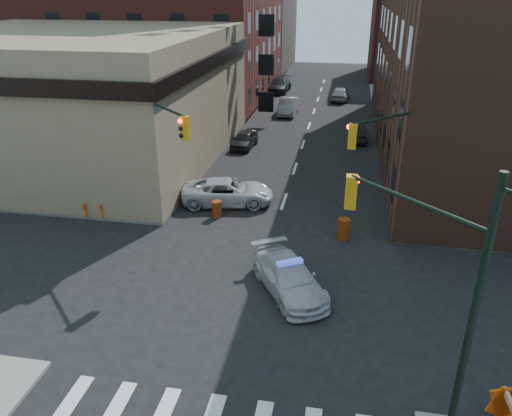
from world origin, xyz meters
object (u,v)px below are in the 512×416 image
at_px(parked_car_enear, 357,132).
at_px(pedestrian_b, 90,185).
at_px(pickup, 228,192).
at_px(barrel_bank, 217,209).
at_px(barricade_nw_a, 117,199).
at_px(police_car, 289,277).
at_px(parked_car_wnear, 244,139).
at_px(parked_car_wfar, 288,106).
at_px(barrel_road, 344,229).
at_px(barricade_se_a, 509,416).
at_px(pedestrian_a, 141,199).

height_order(parked_car_enear, pedestrian_b, pedestrian_b).
height_order(pickup, barrel_bank, pickup).
distance_m(parked_car_enear, barricade_nw_a, 21.63).
xyz_separation_m(police_car, barricade_nw_a, (-10.78, 6.74, -0.05)).
xyz_separation_m(parked_car_wnear, barricade_nw_a, (-4.78, -13.15, -0.01)).
distance_m(parked_car_wfar, barricade_nw_a, 25.98).
height_order(pickup, barrel_road, pickup).
distance_m(parked_car_enear, barrel_bank, 18.49).
bearing_deg(police_car, barrel_bank, 95.10).
xyz_separation_m(pickup, parked_car_wnear, (-1.31, 11.22, -0.09)).
bearing_deg(parked_car_enear, pedestrian_b, 44.29).
relative_size(parked_car_wnear, barricade_se_a, 2.91).
distance_m(pedestrian_b, barrel_road, 15.37).
relative_size(police_car, barrel_road, 4.36).
distance_m(parked_car_enear, barricade_se_a, 29.99).
height_order(pedestrian_a, barrel_bank, pedestrian_a).
xyz_separation_m(police_car, barricade_se_a, (7.05, -6.15, -0.05)).
xyz_separation_m(parked_car_wnear, parked_car_wfar, (2.06, 11.92, 0.14)).
xyz_separation_m(parked_car_enear, barrel_bank, (-7.70, -16.81, -0.22)).
distance_m(police_car, barricade_nw_a, 12.71).
distance_m(pickup, parked_car_enear, 16.67).
bearing_deg(barricade_se_a, parked_car_wfar, 13.01).
bearing_deg(police_car, barrel_road, 37.13).
relative_size(parked_car_wfar, barricade_nw_a, 3.61).
distance_m(parked_car_wnear, barrel_road, 16.70).
distance_m(parked_car_wnear, barrel_bank, 13.19).
bearing_deg(pickup, pedestrian_a, 112.22).
relative_size(parked_car_wfar, barrel_bank, 5.19).
xyz_separation_m(pedestrian_a, barrel_bank, (4.09, 0.85, -0.66)).
bearing_deg(barrel_bank, parked_car_enear, 65.39).
distance_m(pedestrian_b, barrel_bank, 8.22).
bearing_deg(pickup, barrel_bank, 163.99).
xyz_separation_m(pickup, barricade_nw_a, (-6.09, -1.93, -0.10)).
bearing_deg(parked_car_enear, barricade_se_a, 97.54).
distance_m(police_car, parked_car_wfar, 32.05).
relative_size(pedestrian_a, pedestrian_b, 1.24).
bearing_deg(parked_car_enear, barrel_road, 87.35).
distance_m(pickup, barrel_bank, 1.95).
relative_size(barricade_se_a, barricade_nw_a, 0.99).
xyz_separation_m(pickup, barricade_se_a, (11.74, -14.81, -0.10)).
xyz_separation_m(pickup, barrel_bank, (-0.18, -1.93, -0.28)).
relative_size(pickup, barrel_road, 4.86).
xyz_separation_m(parked_car_wfar, parked_car_enear, (6.78, -8.26, -0.11)).
relative_size(parked_car_enear, barricade_se_a, 3.13).
relative_size(pickup, barrel_bank, 5.78).
xyz_separation_m(pickup, pedestrian_b, (-8.31, -0.86, 0.18)).
relative_size(pedestrian_a, barrel_bank, 2.09).
bearing_deg(barrel_bank, pedestrian_b, 172.55).
relative_size(parked_car_wnear, parked_car_enear, 0.93).
xyz_separation_m(parked_car_wnear, barrel_road, (8.17, -14.57, -0.11)).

